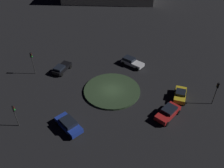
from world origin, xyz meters
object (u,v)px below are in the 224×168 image
at_px(car_white, 132,62).
at_px(car_blue, 69,124).
at_px(traffic_light_southwest, 14,112).
at_px(car_red, 168,112).
at_px(car_yellow, 180,95).
at_px(car_black, 61,68).
at_px(traffic_light_west, 32,59).
at_px(traffic_light_east, 217,89).

relative_size(car_white, car_blue, 0.99).
relative_size(car_blue, traffic_light_southwest, 1.28).
xyz_separation_m(car_red, car_yellow, (1.20, 4.81, -0.05)).
height_order(car_black, traffic_light_west, traffic_light_west).
relative_size(traffic_light_west, traffic_light_east, 1.07).
distance_m(car_red, traffic_light_southwest, 21.94).
bearing_deg(traffic_light_east, car_blue, 24.34).
relative_size(car_red, traffic_light_southwest, 1.27).
bearing_deg(car_yellow, traffic_light_west, -87.07).
xyz_separation_m(car_white, traffic_light_west, (-16.20, -8.98, 2.41)).
bearing_deg(traffic_light_southwest, car_blue, -34.17).
distance_m(car_blue, traffic_light_west, 15.98).
height_order(car_blue, traffic_light_east, traffic_light_east).
distance_m(car_red, car_black, 21.48).
relative_size(traffic_light_west, traffic_light_southwest, 1.18).
relative_size(car_black, traffic_light_southwest, 1.12).
bearing_deg(car_yellow, car_black, -92.29).
height_order(car_yellow, traffic_light_west, traffic_light_west).
height_order(car_red, car_white, car_red).
height_order(car_red, car_black, car_red).
relative_size(car_black, traffic_light_west, 0.95).
distance_m(car_black, car_yellow, 22.08).
relative_size(car_blue, car_black, 1.14).
distance_m(car_red, car_yellow, 4.96).
bearing_deg(car_blue, car_red, -122.70).
bearing_deg(car_red, traffic_light_west, -73.42).
bearing_deg(traffic_light_southwest, traffic_light_west, 64.14).
bearing_deg(car_blue, traffic_light_west, -10.30).
xyz_separation_m(car_blue, car_yellow, (14.00, 11.95, -0.06)).
bearing_deg(car_black, traffic_light_east, -85.17).
bearing_deg(car_yellow, car_blue, -51.17).
distance_m(car_red, car_blue, 14.65).
xyz_separation_m(traffic_light_west, traffic_light_east, (31.40, 2.54, -0.21)).
distance_m(car_white, traffic_light_west, 18.68).
distance_m(traffic_light_west, traffic_light_southwest, 12.99).
height_order(car_white, car_black, car_white).
height_order(car_red, car_yellow, car_red).
bearing_deg(car_black, car_yellow, -86.16).
xyz_separation_m(traffic_light_east, traffic_light_southwest, (-26.06, -14.38, -0.24)).
bearing_deg(car_blue, traffic_light_east, -118.81).
xyz_separation_m(car_blue, traffic_light_west, (-12.38, 9.83, 2.35)).
xyz_separation_m(car_black, traffic_light_southwest, (1.03, -14.20, 1.98)).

